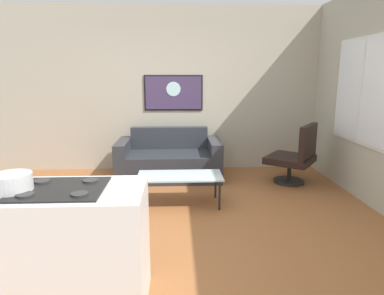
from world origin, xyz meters
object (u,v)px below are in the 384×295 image
armchair (296,156)px  mixing_bowl (11,183)px  couch (169,161)px  coffee_table (180,177)px  wall_painting (173,93)px

armchair → mixing_bowl: bearing=-136.6°
armchair → couch: bearing=168.0°
coffee_table → mixing_bowl: mixing_bowl is taller
couch → armchair: bearing=-12.0°
coffee_table → mixing_bowl: (-1.13, -1.97, 0.59)m
couch → coffee_table: bearing=-82.2°
couch → wall_painting: size_ratio=1.64×
coffee_table → armchair: size_ratio=1.16×
couch → mixing_bowl: (-0.96, -3.16, 0.67)m
coffee_table → wall_painting: size_ratio=1.07×
couch → mixing_bowl: size_ratio=6.19×
coffee_table → wall_painting: bearing=92.8°
couch → armchair: size_ratio=1.77×
wall_painting → mixing_bowl: bearing=-105.7°
coffee_table → wall_painting: 1.99m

